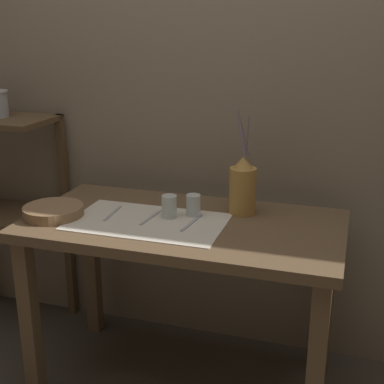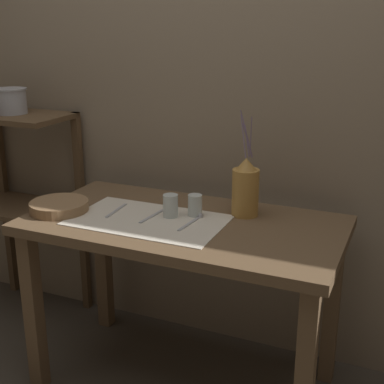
{
  "view_description": "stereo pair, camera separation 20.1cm",
  "coord_description": "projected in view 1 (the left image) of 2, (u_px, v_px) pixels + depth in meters",
  "views": [
    {
      "loc": [
        0.61,
        -1.83,
        1.47
      ],
      "look_at": [
        0.04,
        0.0,
        0.86
      ],
      "focal_mm": 50.0,
      "sensor_mm": 36.0,
      "label": 1
    },
    {
      "loc": [
        0.8,
        -1.76,
        1.47
      ],
      "look_at": [
        0.04,
        0.0,
        0.86
      ],
      "focal_mm": 50.0,
      "sensor_mm": 36.0,
      "label": 2
    }
  ],
  "objects": [
    {
      "name": "pitcher_with_flowers",
      "position": [
        243.0,
        187.0,
        2.11
      ],
      "size": [
        0.11,
        0.11,
        0.42
      ],
      "color": "#B7843D",
      "rests_on": "wooden_table"
    },
    {
      "name": "glass_tumbler_far",
      "position": [
        193.0,
        205.0,
        2.1
      ],
      "size": [
        0.06,
        0.06,
        0.08
      ],
      "color": "silver",
      "rests_on": "wooden_table"
    },
    {
      "name": "glass_tumbler_near",
      "position": [
        169.0,
        206.0,
        2.08
      ],
      "size": [
        0.06,
        0.06,
        0.09
      ],
      "color": "silver",
      "rests_on": "wooden_table"
    },
    {
      "name": "wooden_table",
      "position": [
        183.0,
        247.0,
        2.09
      ],
      "size": [
        1.22,
        0.64,
        0.74
      ],
      "color": "brown",
      "rests_on": "ground_plane"
    },
    {
      "name": "ground_plane",
      "position": [
        184.0,
        381.0,
        2.29
      ],
      "size": [
        12.0,
        12.0,
        0.0
      ],
      "primitive_type": "plane",
      "color": "#473F35"
    },
    {
      "name": "spoon_outer",
      "position": [
        196.0,
        218.0,
        2.07
      ],
      "size": [
        0.04,
        0.18,
        0.02
      ],
      "color": "#A8A8AD",
      "rests_on": "wooden_table"
    },
    {
      "name": "stone_wall_back",
      "position": [
        214.0,
        87.0,
        2.31
      ],
      "size": [
        7.0,
        0.06,
        2.4
      ],
      "color": "gray",
      "rests_on": "ground_plane"
    },
    {
      "name": "wooden_shelf_unit",
      "position": [
        6.0,
        180.0,
        2.57
      ],
      "size": [
        0.53,
        0.33,
        1.05
      ],
      "color": "brown",
      "rests_on": "ground_plane"
    },
    {
      "name": "knife_center",
      "position": [
        151.0,
        218.0,
        2.08
      ],
      "size": [
        0.03,
        0.17,
        0.0
      ],
      "color": "#A8A8AD",
      "rests_on": "wooden_table"
    },
    {
      "name": "fork_outer",
      "position": [
        113.0,
        213.0,
        2.13
      ],
      "size": [
        0.02,
        0.17,
        0.0
      ],
      "color": "#A8A8AD",
      "rests_on": "wooden_table"
    },
    {
      "name": "wooden_bowl",
      "position": [
        53.0,
        211.0,
        2.1
      ],
      "size": [
        0.24,
        0.24,
        0.04
      ],
      "color": "#8E6B47",
      "rests_on": "wooden_table"
    },
    {
      "name": "linen_cloth",
      "position": [
        148.0,
        222.0,
        2.05
      ],
      "size": [
        0.59,
        0.36,
        0.0
      ],
      "color": "beige",
      "rests_on": "wooden_table"
    }
  ]
}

